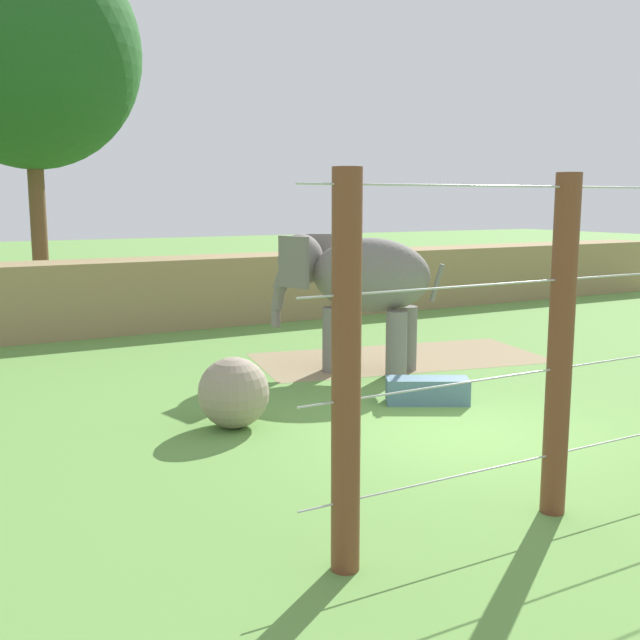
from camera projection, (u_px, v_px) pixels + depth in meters
name	position (u px, v px, depth m)	size (l,w,h in m)	color
ground_plane	(465.00, 434.00, 11.11)	(120.00, 120.00, 0.00)	#609342
dirt_patch	(399.00, 358.00, 16.48)	(6.26, 2.95, 0.01)	#937F5B
embankment_wall	(197.00, 291.00, 20.87)	(36.00, 1.80, 1.88)	#997F56
elephant	(357.00, 281.00, 15.08)	(2.91, 3.26, 2.76)	slate
enrichment_ball	(234.00, 393.00, 11.36)	(1.09, 1.09, 1.09)	gray
cable_fence	(628.00, 339.00, 8.56)	(8.36, 0.27, 3.73)	brown
feed_trough	(427.00, 391.00, 12.77)	(1.46, 1.13, 0.44)	slate
tree_far_left	(28.00, 52.00, 20.06)	(5.98, 5.98, 10.55)	brown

